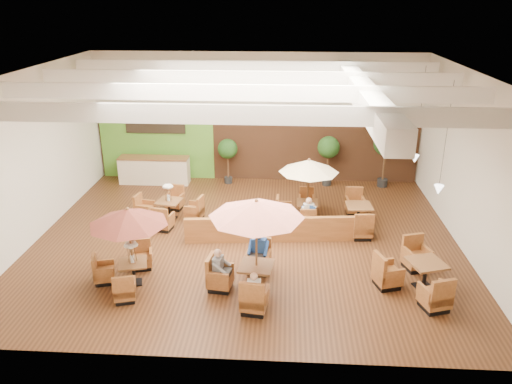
# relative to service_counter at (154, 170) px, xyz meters

# --- Properties ---
(room) EXTENTS (14.04, 14.00, 5.52)m
(room) POSITION_rel_service_counter_xyz_m (4.65, -3.88, 3.05)
(room) COLOR #381E0F
(room) RESTS_ON ground
(service_counter) EXTENTS (3.00, 0.75, 1.18)m
(service_counter) POSITION_rel_service_counter_xyz_m (0.00, 0.00, 0.00)
(service_counter) COLOR beige
(service_counter) RESTS_ON ground
(booth_divider) EXTENTS (6.20, 0.76, 0.86)m
(booth_divider) POSITION_rel_service_counter_xyz_m (5.49, -5.23, -0.15)
(booth_divider) COLOR brown
(booth_divider) RESTS_ON ground
(table_0) EXTENTS (2.29, 2.41, 2.36)m
(table_0) POSITION_rel_service_counter_xyz_m (1.40, -8.09, 1.11)
(table_0) COLOR brown
(table_0) RESTS_ON ground
(table_1) EXTENTS (2.65, 2.75, 2.75)m
(table_1) POSITION_rel_service_counter_xyz_m (4.87, -8.23, 1.39)
(table_1) COLOR brown
(table_1) RESTS_ON ground
(table_2) EXTENTS (2.20, 2.26, 2.33)m
(table_2) POSITION_rel_service_counter_xyz_m (6.44, -3.38, 1.11)
(table_2) COLOR brown
(table_2) RESTS_ON ground
(table_3) EXTENTS (2.53, 2.53, 1.50)m
(table_3) POSITION_rel_service_counter_xyz_m (1.48, -3.69, -0.16)
(table_3) COLOR brown
(table_3) RESTS_ON ground
(table_4) EXTENTS (2.03, 2.90, 1.03)m
(table_4) POSITION_rel_service_counter_xyz_m (9.31, -7.81, -0.20)
(table_4) COLOR brown
(table_4) RESTS_ON ground
(table_5) EXTENTS (0.93, 2.66, 0.99)m
(table_5) POSITION_rel_service_counter_xyz_m (8.28, -3.82, -0.20)
(table_5) COLOR brown
(table_5) RESTS_ON ground
(topiary_0) EXTENTS (0.85, 0.85, 1.98)m
(topiary_0) POSITION_rel_service_counter_xyz_m (3.19, 0.20, 0.89)
(topiary_0) COLOR black
(topiary_0) RESTS_ON ground
(topiary_1) EXTENTS (0.93, 0.93, 2.16)m
(topiary_1) POSITION_rel_service_counter_xyz_m (7.46, 0.20, 1.03)
(topiary_1) COLOR black
(topiary_1) RESTS_ON ground
(topiary_2) EXTENTS (1.04, 1.04, 2.42)m
(topiary_2) POSITION_rel_service_counter_xyz_m (9.83, 0.20, 1.22)
(topiary_2) COLOR black
(topiary_2) RESTS_ON ground
(diner_0) EXTENTS (0.35, 0.28, 0.71)m
(diner_0) POSITION_rel_service_counter_xyz_m (4.94, -9.24, 0.14)
(diner_0) COLOR silver
(diner_0) RESTS_ON ground
(diner_1) EXTENTS (0.45, 0.38, 0.86)m
(diner_1) POSITION_rel_service_counter_xyz_m (4.94, -7.23, 0.20)
(diner_1) COLOR #224793
(diner_1) RESTS_ON ground
(diner_2) EXTENTS (0.36, 0.41, 0.78)m
(diner_2) POSITION_rel_service_counter_xyz_m (3.93, -8.23, 0.17)
(diner_2) COLOR slate
(diner_2) RESTS_ON ground
(diner_3) EXTENTS (0.36, 0.30, 0.72)m
(diner_3) POSITION_rel_service_counter_xyz_m (6.49, -4.23, 0.15)
(diner_3) COLOR #224793
(diner_3) RESTS_ON ground
(diner_4) EXTENTS (0.39, 0.33, 0.74)m
(diner_4) POSITION_rel_service_counter_xyz_m (6.49, -4.23, 0.15)
(diner_4) COLOR silver
(diner_4) RESTS_ON ground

